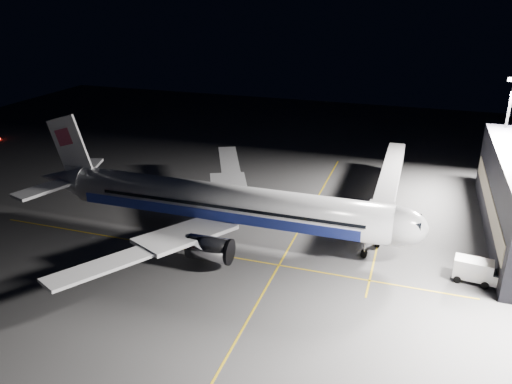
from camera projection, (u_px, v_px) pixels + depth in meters
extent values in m
plane|color=#4C4C4F|center=(226.00, 235.00, 75.17)|extent=(200.00, 200.00, 0.00)
cube|color=gold|center=(290.00, 245.00, 72.23)|extent=(0.25, 80.00, 0.01)
cube|color=gold|center=(210.00, 254.00, 69.91)|extent=(70.00, 0.25, 0.01)
cube|color=gold|center=(382.00, 228.00, 77.48)|extent=(0.25, 40.00, 0.01)
cylinder|color=silver|center=(225.00, 203.00, 73.17)|extent=(48.00, 5.60, 5.60)
ellipsoid|color=silver|center=(394.00, 226.00, 66.12)|extent=(8.96, 5.60, 5.60)
cube|color=black|center=(412.00, 221.00, 65.06)|extent=(2.20, 3.40, 0.90)
cone|color=silver|center=(63.00, 179.00, 81.44)|extent=(9.00, 5.49, 5.49)
cube|color=#22329F|center=(226.00, 201.00, 76.25)|extent=(42.24, 0.25, 1.50)
cube|color=#22329F|center=(212.00, 215.00, 71.37)|extent=(42.24, 0.25, 1.50)
cube|color=silver|center=(230.00, 191.00, 81.53)|extent=(11.36, 15.23, 1.53)
cube|color=silver|center=(187.00, 234.00, 67.49)|extent=(11.36, 15.23, 1.53)
cube|color=silver|center=(229.00, 160.00, 93.65)|extent=(8.57, 13.22, 1.31)
cube|color=silver|center=(100.00, 267.00, 57.66)|extent=(8.57, 13.22, 1.31)
cube|color=silver|center=(85.00, 168.00, 85.74)|extent=(6.20, 9.67, 0.45)
cube|color=silver|center=(44.00, 189.00, 76.61)|extent=(6.20, 9.67, 0.45)
cube|color=white|center=(70.00, 146.00, 78.53)|extent=(7.53, 0.40, 10.28)
cube|color=#C44363|center=(65.00, 137.00, 78.24)|extent=(3.22, 0.55, 3.22)
cylinder|color=#B7B7BF|center=(253.00, 198.00, 81.76)|extent=(5.60, 3.40, 3.40)
cylinder|color=#B7B7BF|center=(209.00, 249.00, 65.96)|extent=(5.60, 3.40, 3.40)
cylinder|color=#9999A0|center=(364.00, 249.00, 68.68)|extent=(0.26, 0.26, 2.50)
cylinder|color=black|center=(364.00, 254.00, 68.98)|extent=(0.90, 0.70, 0.90)
cylinder|color=#9999A0|center=(219.00, 214.00, 79.36)|extent=(0.26, 0.26, 2.50)
cylinder|color=#9999A0|center=(196.00, 237.00, 71.81)|extent=(0.26, 0.26, 2.50)
cylinder|color=black|center=(219.00, 218.00, 79.62)|extent=(1.10, 1.60, 1.10)
cylinder|color=black|center=(196.00, 242.00, 72.07)|extent=(1.10, 1.60, 1.10)
cube|color=brown|center=(489.00, 201.00, 74.71)|extent=(0.15, 36.00, 3.00)
cube|color=#B2B2B7|center=(390.00, 178.00, 84.57)|extent=(3.00, 33.90, 2.80)
cube|color=#B2B2B7|center=(381.00, 216.00, 70.66)|extent=(3.60, 3.20, 3.40)
cylinder|color=#9999A0|center=(379.00, 235.00, 71.81)|extent=(0.70, 0.70, 3.10)
cylinder|color=black|center=(377.00, 245.00, 71.47)|extent=(0.70, 0.30, 0.70)
cylinder|color=black|center=(379.00, 240.00, 73.05)|extent=(0.70, 0.30, 0.70)
cylinder|color=#59595E|center=(503.00, 139.00, 87.73)|extent=(0.44, 0.44, 20.00)
cube|color=white|center=(473.00, 269.00, 62.68)|extent=(4.83, 2.81, 2.53)
cube|color=white|center=(496.00, 279.00, 61.86)|extent=(2.08, 2.38, 1.38)
cube|color=black|center=(497.00, 275.00, 61.65)|extent=(1.59, 2.10, 0.57)
cylinder|color=black|center=(485.00, 276.00, 63.56)|extent=(0.95, 0.39, 0.92)
cylinder|color=black|center=(485.00, 286.00, 61.54)|extent=(0.95, 0.39, 0.92)
cylinder|color=black|center=(459.00, 271.00, 64.83)|extent=(0.95, 0.39, 0.92)
cylinder|color=black|center=(457.00, 280.00, 62.80)|extent=(0.95, 0.39, 0.92)
cube|color=black|center=(230.00, 189.00, 90.55)|extent=(2.51, 2.08, 0.99)
cube|color=black|center=(230.00, 186.00, 90.32)|extent=(1.18, 1.18, 0.54)
sphere|color=#FFF2CC|center=(228.00, 191.00, 89.88)|extent=(0.23, 0.23, 0.23)
sphere|color=#FFF2CC|center=(233.00, 191.00, 89.94)|extent=(0.23, 0.23, 0.23)
cylinder|color=black|center=(235.00, 190.00, 91.47)|extent=(0.57, 0.39, 0.54)
cylinder|color=black|center=(235.00, 193.00, 90.06)|extent=(0.57, 0.39, 0.54)
cylinder|color=black|center=(226.00, 190.00, 91.36)|extent=(0.57, 0.39, 0.54)
cylinder|color=black|center=(226.00, 193.00, 89.95)|extent=(0.57, 0.39, 0.54)
cone|color=#D74E09|center=(249.00, 201.00, 86.47)|extent=(0.38, 0.38, 0.56)
cone|color=#D74E09|center=(289.00, 203.00, 85.58)|extent=(0.42, 0.42, 0.63)
cone|color=#D74E09|center=(197.00, 209.00, 83.40)|extent=(0.42, 0.42, 0.63)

